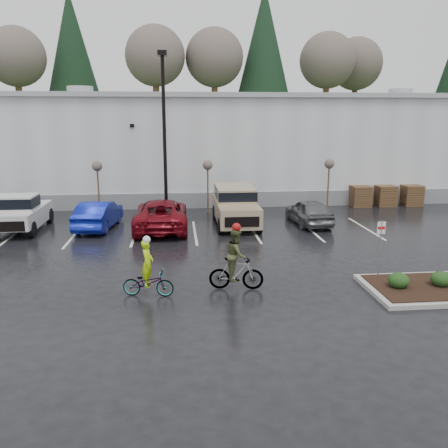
{
  "coord_description": "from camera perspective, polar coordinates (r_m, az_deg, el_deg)",
  "views": [
    {
      "loc": [
        -3.34,
        -15.41,
        5.84
      ],
      "look_at": [
        -1.39,
        4.16,
        1.3
      ],
      "focal_mm": 38.0,
      "sensor_mm": 36.0,
      "label": 1
    }
  ],
  "objects": [
    {
      "name": "pallet_stack_b",
      "position": [
        32.79,
        18.82,
        3.24
      ],
      "size": [
        1.2,
        1.2,
        1.35
      ],
      "primitive_type": "cube",
      "color": "#47331C",
      "rests_on": "ground"
    },
    {
      "name": "pallet_stack_c",
      "position": [
        33.58,
        21.62,
        3.24
      ],
      "size": [
        1.2,
        1.2,
        1.35
      ],
      "primitive_type": "cube",
      "color": "#47331C",
      "rests_on": "ground"
    },
    {
      "name": "warehouse",
      "position": [
        37.62,
        -0.59,
        9.66
      ],
      "size": [
        60.5,
        15.5,
        7.2
      ],
      "color": "silver",
      "rests_on": "ground"
    },
    {
      "name": "sapling_east",
      "position": [
        30.07,
        12.53,
        6.76
      ],
      "size": [
        0.6,
        0.6,
        3.2
      ],
      "color": "#47331C",
      "rests_on": "ground"
    },
    {
      "name": "lamppost",
      "position": [
        27.42,
        -7.24,
        12.58
      ],
      "size": [
        0.5,
        1.0,
        9.22
      ],
      "color": "black",
      "rests_on": "ground"
    },
    {
      "name": "pallet_stack_a",
      "position": [
        32.13,
        16.05,
        3.24
      ],
      "size": [
        1.2,
        1.2,
        1.35
      ],
      "primitive_type": "cube",
      "color": "#47331C",
      "rests_on": "ground"
    },
    {
      "name": "ground",
      "position": [
        16.82,
        6.19,
        -7.4
      ],
      "size": [
        120.0,
        120.0,
        0.0
      ],
      "primitive_type": "plane",
      "color": "black",
      "rests_on": "ground"
    },
    {
      "name": "wooded_ridge",
      "position": [
        60.57,
        -2.56,
        10.31
      ],
      "size": [
        80.0,
        25.0,
        6.0
      ],
      "primitive_type": "cube",
      "color": "#20401A",
      "rests_on": "ground"
    },
    {
      "name": "suv_tan",
      "position": [
        25.47,
        1.42,
        2.11
      ],
      "size": [
        2.2,
        5.1,
        2.06
      ],
      "primitive_type": null,
      "color": "tan",
      "rests_on": "ground"
    },
    {
      "name": "car_red",
      "position": [
        24.82,
        -7.56,
        1.16
      ],
      "size": [
        2.67,
        5.74,
        1.59
      ],
      "primitive_type": "imported",
      "rotation": [
        0.0,
        0.0,
        3.14
      ],
      "color": "maroon",
      "rests_on": "ground"
    },
    {
      "name": "cyclist_olive",
      "position": [
        16.16,
        1.48,
        -5.01
      ],
      "size": [
        1.85,
        0.92,
        2.33
      ],
      "rotation": [
        0.0,
        0.0,
        1.42
      ],
      "color": "#3F3F44",
      "rests_on": "ground"
    },
    {
      "name": "shrub_a",
      "position": [
        17.06,
        20.28,
        -6.39
      ],
      "size": [
        0.7,
        0.7,
        0.52
      ],
      "primitive_type": "ellipsoid",
      "color": "#173713",
      "rests_on": "curb_island"
    },
    {
      "name": "cyclist_hivis",
      "position": [
        15.83,
        -9.13,
        -6.34
      ],
      "size": [
        1.76,
        0.88,
        2.05
      ],
      "rotation": [
        0.0,
        0.0,
        1.39
      ],
      "color": "#3F3F44",
      "rests_on": "ground"
    },
    {
      "name": "shrub_b",
      "position": [
        17.76,
        24.67,
        -6.03
      ],
      "size": [
        0.7,
        0.7,
        0.52
      ],
      "primitive_type": "ellipsoid",
      "color": "#173713",
      "rests_on": "curb_island"
    },
    {
      "name": "sapling_west",
      "position": [
        28.96,
        -15.0,
        6.39
      ],
      "size": [
        0.6,
        0.6,
        3.2
      ],
      "color": "#47331C",
      "rests_on": "ground"
    },
    {
      "name": "fire_lane_sign",
      "position": [
        17.73,
        18.29,
        -2.16
      ],
      "size": [
        0.3,
        0.05,
        2.2
      ],
      "color": "gray",
      "rests_on": "ground"
    },
    {
      "name": "sapling_mid",
      "position": [
        28.64,
        -1.98,
        6.76
      ],
      "size": [
        0.6,
        0.6,
        3.2
      ],
      "color": "#47331C",
      "rests_on": "ground"
    },
    {
      "name": "car_grey",
      "position": [
        26.17,
        10.16,
        1.48
      ],
      "size": [
        1.96,
        4.24,
        1.41
      ],
      "primitive_type": "imported",
      "rotation": [
        0.0,
        0.0,
        3.22
      ],
      "color": "#595B5E",
      "rests_on": "ground"
    },
    {
      "name": "pickup_white",
      "position": [
        26.67,
        -23.03,
        1.45
      ],
      "size": [
        2.1,
        5.2,
        1.96
      ],
      "primitive_type": null,
      "color": "silver",
      "rests_on": "ground"
    },
    {
      "name": "car_blue",
      "position": [
        25.66,
        -14.85,
        1.1
      ],
      "size": [
        2.1,
        4.65,
        1.48
      ],
      "primitive_type": "imported",
      "rotation": [
        0.0,
        0.0,
        3.02
      ],
      "color": "#0D1991",
      "rests_on": "ground"
    }
  ]
}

